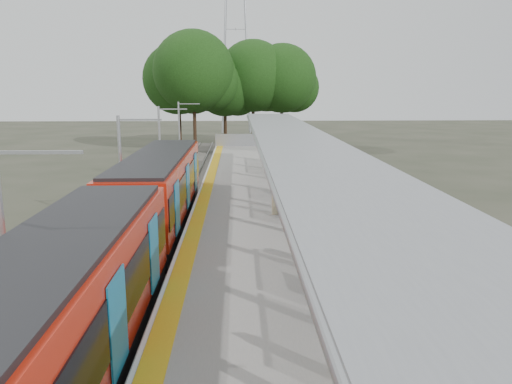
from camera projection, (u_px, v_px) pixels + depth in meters
trackbed at (164, 220)px, 25.11m from camera, size 3.00×70.00×0.24m
platform at (254, 212)px, 25.20m from camera, size 6.00×50.00×1.00m
tactile_strip at (203, 202)px, 25.00m from camera, size 0.60×50.00×0.02m
end_fence at (246, 140)px, 49.38m from camera, size 6.00×0.10×1.20m
train at (127, 228)px, 16.63m from camera, size 2.74×27.60×3.62m
canopy at (295, 148)px, 20.77m from camera, size 3.27×38.00×3.66m
pylon at (235, 2)px, 73.24m from camera, size 8.00×4.00×38.00m
tree_cluster at (227, 77)px, 55.01m from camera, size 19.37×12.74×12.65m
catenary_masts at (123, 169)px, 23.51m from camera, size 2.08×48.16×5.40m
bench_near at (339, 278)px, 13.66m from camera, size 0.52×1.49×1.00m
bench_mid at (300, 206)px, 21.67m from camera, size 1.19×1.75×1.16m
bench_far at (288, 186)px, 26.66m from camera, size 0.80×1.43×0.94m
info_pillar_near at (344, 345)px, 9.71m from camera, size 0.37×0.37×1.66m
info_pillar_far at (276, 199)px, 22.60m from camera, size 0.36×0.36×1.60m
litter_bin at (309, 247)px, 16.42m from camera, size 0.64×0.64×1.01m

